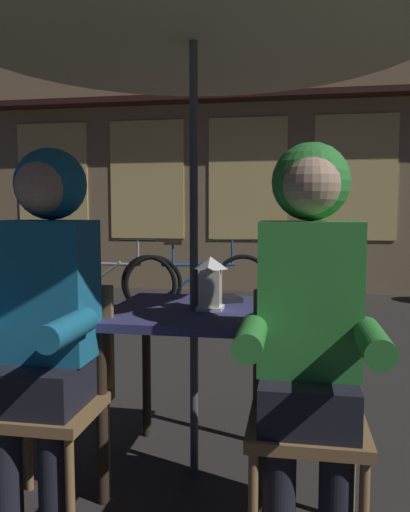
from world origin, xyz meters
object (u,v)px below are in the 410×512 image
at_px(lantern, 210,282).
at_px(bicycle_third, 198,282).
at_px(book, 218,299).
at_px(chair_right, 307,402).
at_px(bicycle_second, 106,281).
at_px(chair_left, 54,386).
at_px(bicycle_nearest, 18,279).
at_px(person_left_hooded, 44,297).
at_px(cafe_table, 194,331).
at_px(person_right_hooded, 309,306).

bearing_deg(lantern, bicycle_third, 101.51).
bearing_deg(book, lantern, -118.47).
bearing_deg(chair_right, bicycle_third, 106.16).
height_order(bicycle_second, book, bicycle_second).
bearing_deg(chair_right, chair_left, 180.00).
distance_m(chair_right, bicycle_nearest, 5.01).
xyz_separation_m(chair_right, book, (-0.40, 0.55, 0.26)).
distance_m(chair_right, person_left_hooded, 1.03).
xyz_separation_m(bicycle_second, book, (1.78, -3.23, 0.41)).
xyz_separation_m(bicycle_nearest, bicycle_third, (2.17, 0.10, 0.00)).
bearing_deg(chair_left, bicycle_third, 92.41).
xyz_separation_m(chair_right, bicycle_third, (-1.12, 3.88, -0.14)).
height_order(cafe_table, chair_right, chair_right).
height_order(person_right_hooded, bicycle_second, person_right_hooded).
bearing_deg(chair_right, bicycle_nearest, 131.08).
relative_size(person_left_hooded, book, 7.00).
bearing_deg(person_left_hooded, bicycle_third, 92.37).
height_order(chair_right, bicycle_third, chair_right).
height_order(person_right_hooded, bicycle_nearest, person_right_hooded).
bearing_deg(person_left_hooded, bicycle_second, 107.66).
bearing_deg(bicycle_second, bicycle_nearest, -179.56).
bearing_deg(bicycle_third, person_right_hooded, -74.06).
bearing_deg(person_right_hooded, lantern, 134.90).
bearing_deg(cafe_table, bicycle_nearest, 129.53).
height_order(chair_left, person_left_hooded, person_left_hooded).
height_order(chair_right, bicycle_nearest, chair_right).
bearing_deg(person_right_hooded, person_left_hooded, 180.00).
height_order(lantern, bicycle_second, lantern).
bearing_deg(person_left_hooded, bicycle_nearest, 121.31).
bearing_deg(bicycle_third, lantern, -78.49).
bearing_deg(cafe_table, chair_left, -142.45).
height_order(chair_left, chair_right, same).
xyz_separation_m(chair_left, person_right_hooded, (0.96, -0.06, 0.36)).
bearing_deg(bicycle_third, bicycle_second, -175.05).
relative_size(lantern, bicycle_third, 0.14).
relative_size(person_left_hooded, bicycle_second, 0.83).
bearing_deg(chair_right, cafe_table, 142.45).
xyz_separation_m(cafe_table, chair_left, (-0.48, -0.37, -0.15)).
height_order(person_left_hooded, book, person_left_hooded).
height_order(chair_left, bicycle_third, chair_left).
relative_size(bicycle_nearest, bicycle_third, 1.02).
bearing_deg(bicycle_nearest, person_right_hooded, -49.35).
bearing_deg(cafe_table, lantern, -14.43).
xyz_separation_m(cafe_table, bicycle_third, (-0.64, 3.51, -0.29)).
xyz_separation_m(person_right_hooded, bicycle_third, (-1.12, 3.93, -0.50)).
height_order(cafe_table, bicycle_nearest, bicycle_nearest).
relative_size(cafe_table, bicycle_third, 0.45).
xyz_separation_m(bicycle_second, bicycle_third, (1.06, 0.09, 0.00)).
relative_size(bicycle_third, book, 8.21).
relative_size(bicycle_second, bicycle_third, 1.02).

